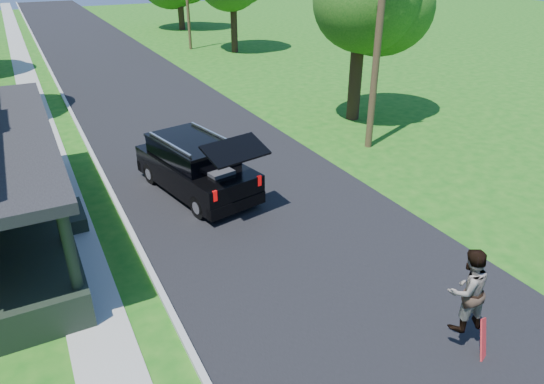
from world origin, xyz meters
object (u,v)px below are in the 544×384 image
skateboarder (467,290)px  black_suv (196,166)px  tree_right_near (360,3)px  utility_pole_near (379,35)px

skateboarder → black_suv: bearing=-67.4°
black_suv → tree_right_near: (9.34, 4.10, 4.31)m
utility_pole_near → black_suv: bearing=-168.2°
tree_right_near → skateboarder: bearing=-117.7°
tree_right_near → black_suv: bearing=-156.3°
skateboarder → utility_pole_near: 11.74m
skateboarder → tree_right_near: size_ratio=0.23×
black_suv → tree_right_near: bearing=12.1°
black_suv → utility_pole_near: 8.55m
tree_right_near → utility_pole_near: (-1.60, -3.40, -0.76)m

